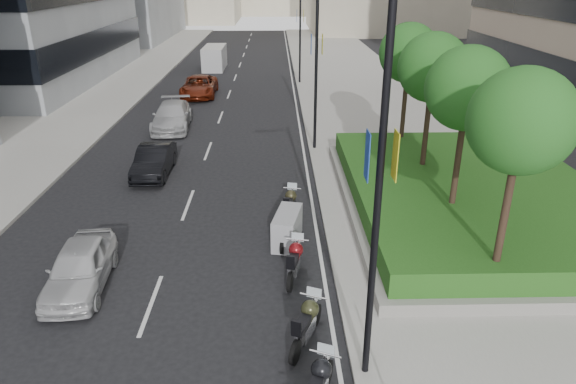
{
  "coord_description": "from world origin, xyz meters",
  "views": [
    {
      "loc": [
        2.21,
        -8.58,
        8.96
      ],
      "look_at": [
        2.6,
        7.58,
        2.0
      ],
      "focal_mm": 32.0,
      "sensor_mm": 36.0,
      "label": 1
    }
  ],
  "objects_px": {
    "car_a": "(80,267)",
    "delivery_van": "(214,59)",
    "lamp_post_1": "(313,55)",
    "motorcycle_3": "(307,323)",
    "car_c": "(172,116)",
    "car_d": "(199,86)",
    "car_b": "(154,161)",
    "lamp_post_0": "(372,181)",
    "motorcycle_6": "(290,204)",
    "motorcycle_5": "(287,228)",
    "motorcycle_4": "(295,261)",
    "lamp_post_2": "(298,23)"
  },
  "relations": [
    {
      "from": "car_a",
      "to": "delivery_van",
      "type": "relative_size",
      "value": 0.78
    },
    {
      "from": "lamp_post_1",
      "to": "motorcycle_3",
      "type": "distance_m",
      "value": 16.41
    },
    {
      "from": "car_a",
      "to": "car_c",
      "type": "distance_m",
      "value": 17.48
    },
    {
      "from": "motorcycle_3",
      "to": "delivery_van",
      "type": "bearing_deg",
      "value": 32.05
    },
    {
      "from": "car_d",
      "to": "car_b",
      "type": "bearing_deg",
      "value": -90.41
    },
    {
      "from": "car_b",
      "to": "lamp_post_0",
      "type": "bearing_deg",
      "value": -60.46
    },
    {
      "from": "motorcycle_6",
      "to": "car_d",
      "type": "bearing_deg",
      "value": 28.37
    },
    {
      "from": "delivery_van",
      "to": "motorcycle_3",
      "type": "bearing_deg",
      "value": -80.15
    },
    {
      "from": "motorcycle_5",
      "to": "motorcycle_6",
      "type": "xyz_separation_m",
      "value": [
        0.15,
        2.08,
        -0.02
      ]
    },
    {
      "from": "motorcycle_6",
      "to": "car_d",
      "type": "height_order",
      "value": "car_d"
    },
    {
      "from": "lamp_post_0",
      "to": "motorcycle_3",
      "type": "bearing_deg",
      "value": 133.31
    },
    {
      "from": "lamp_post_1",
      "to": "motorcycle_4",
      "type": "distance_m",
      "value": 13.45
    },
    {
      "from": "car_a",
      "to": "motorcycle_5",
      "type": "bearing_deg",
      "value": 18.34
    },
    {
      "from": "motorcycle_3",
      "to": "motorcycle_5",
      "type": "bearing_deg",
      "value": 26.76
    },
    {
      "from": "lamp_post_2",
      "to": "motorcycle_4",
      "type": "height_order",
      "value": "lamp_post_2"
    },
    {
      "from": "motorcycle_4",
      "to": "car_c",
      "type": "xyz_separation_m",
      "value": [
        -6.97,
        17.07,
        0.19
      ]
    },
    {
      "from": "lamp_post_2",
      "to": "car_b",
      "type": "bearing_deg",
      "value": -109.86
    },
    {
      "from": "lamp_post_1",
      "to": "car_c",
      "type": "bearing_deg",
      "value": 151.86
    },
    {
      "from": "lamp_post_0",
      "to": "motorcycle_6",
      "type": "bearing_deg",
      "value": 99.24
    },
    {
      "from": "lamp_post_2",
      "to": "motorcycle_4",
      "type": "xyz_separation_m",
      "value": [
        -1.38,
        -30.6,
        -4.48
      ]
    },
    {
      "from": "motorcycle_4",
      "to": "lamp_post_2",
      "type": "bearing_deg",
      "value": 9.18
    },
    {
      "from": "lamp_post_2",
      "to": "car_d",
      "type": "distance_m",
      "value": 10.08
    },
    {
      "from": "car_d",
      "to": "lamp_post_0",
      "type": "bearing_deg",
      "value": -76.33
    },
    {
      "from": "lamp_post_2",
      "to": "delivery_van",
      "type": "bearing_deg",
      "value": 136.94
    },
    {
      "from": "lamp_post_0",
      "to": "motorcycle_3",
      "type": "xyz_separation_m",
      "value": [
        -1.18,
        1.25,
        -4.47
      ]
    },
    {
      "from": "motorcycle_5",
      "to": "lamp_post_2",
      "type": "bearing_deg",
      "value": 8.99
    },
    {
      "from": "lamp_post_1",
      "to": "delivery_van",
      "type": "relative_size",
      "value": 1.73
    },
    {
      "from": "motorcycle_4",
      "to": "car_c",
      "type": "height_order",
      "value": "car_c"
    },
    {
      "from": "car_a",
      "to": "motorcycle_6",
      "type": "bearing_deg",
      "value": 31.75
    },
    {
      "from": "motorcycle_6",
      "to": "motorcycle_5",
      "type": "bearing_deg",
      "value": -172.32
    },
    {
      "from": "lamp_post_0",
      "to": "motorcycle_4",
      "type": "distance_m",
      "value": 6.43
    },
    {
      "from": "lamp_post_1",
      "to": "delivery_van",
      "type": "bearing_deg",
      "value": 107.42
    },
    {
      "from": "lamp_post_0",
      "to": "lamp_post_2",
      "type": "distance_m",
      "value": 35.0
    },
    {
      "from": "lamp_post_0",
      "to": "motorcycle_6",
      "type": "relative_size",
      "value": 4.26
    },
    {
      "from": "car_b",
      "to": "delivery_van",
      "type": "bearing_deg",
      "value": 90.23
    },
    {
      "from": "car_c",
      "to": "car_b",
      "type": "bearing_deg",
      "value": -89.44
    },
    {
      "from": "motorcycle_3",
      "to": "car_d",
      "type": "relative_size",
      "value": 0.38
    },
    {
      "from": "car_c",
      "to": "delivery_van",
      "type": "xyz_separation_m",
      "value": [
        0.36,
        21.0,
        0.24
      ]
    },
    {
      "from": "motorcycle_4",
      "to": "car_c",
      "type": "distance_m",
      "value": 18.44
    },
    {
      "from": "lamp_post_1",
      "to": "motorcycle_3",
      "type": "height_order",
      "value": "lamp_post_1"
    },
    {
      "from": "motorcycle_5",
      "to": "lamp_post_0",
      "type": "bearing_deg",
      "value": -154.56
    },
    {
      "from": "motorcycle_6",
      "to": "car_d",
      "type": "distance_m",
      "value": 22.66
    },
    {
      "from": "motorcycle_6",
      "to": "car_a",
      "type": "relative_size",
      "value": 0.52
    },
    {
      "from": "lamp_post_2",
      "to": "car_c",
      "type": "xyz_separation_m",
      "value": [
        -8.35,
        -13.53,
        -4.29
      ]
    },
    {
      "from": "delivery_van",
      "to": "motorcycle_5",
      "type": "bearing_deg",
      "value": -79.37
    },
    {
      "from": "lamp_post_2",
      "to": "car_a",
      "type": "relative_size",
      "value": 2.21
    },
    {
      "from": "lamp_post_2",
      "to": "motorcycle_3",
      "type": "bearing_deg",
      "value": -92.01
    },
    {
      "from": "motorcycle_3",
      "to": "car_a",
      "type": "height_order",
      "value": "car_a"
    },
    {
      "from": "motorcycle_6",
      "to": "car_d",
      "type": "xyz_separation_m",
      "value": [
        -6.46,
        21.71,
        0.2
      ]
    },
    {
      "from": "motorcycle_3",
      "to": "delivery_van",
      "type": "height_order",
      "value": "delivery_van"
    }
  ]
}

